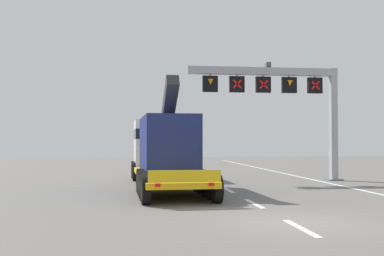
{
  "coord_description": "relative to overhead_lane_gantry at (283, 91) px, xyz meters",
  "views": [
    {
      "loc": [
        -4.67,
        -13.31,
        2.38
      ],
      "look_at": [
        -1.53,
        12.1,
        3.09
      ],
      "focal_mm": 43.74,
      "sensor_mm": 36.0,
      "label": 1
    }
  ],
  "objects": [
    {
      "name": "ground",
      "position": [
        -4.16,
        -13.67,
        -5.37
      ],
      "size": [
        112.0,
        112.0,
        0.0
      ],
      "primitive_type": "plane",
      "color": "slate"
    },
    {
      "name": "edge_line_right",
      "position": [
        2.04,
        -1.67,
        -5.36
      ],
      "size": [
        0.2,
        63.0,
        0.01
      ],
      "primitive_type": "cube",
      "color": "silver",
      "rests_on": "ground"
    },
    {
      "name": "heavy_haul_truck_yellow",
      "position": [
        -7.35,
        -1.99,
        -3.38
      ],
      "size": [
        3.51,
        14.14,
        5.3
      ],
      "color": "yellow",
      "rests_on": "ground"
    },
    {
      "name": "overhead_lane_gantry",
      "position": [
        0.0,
        0.0,
        0.0
      ],
      "size": [
        9.36,
        0.9,
        7.06
      ],
      "color": "#9EA0A5",
      "rests_on": "ground"
    },
    {
      "name": "lane_markings",
      "position": [
        -4.32,
        0.32,
        -5.36
      ],
      "size": [
        0.2,
        42.59,
        0.01
      ],
      "color": "silver",
      "rests_on": "ground"
    }
  ]
}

